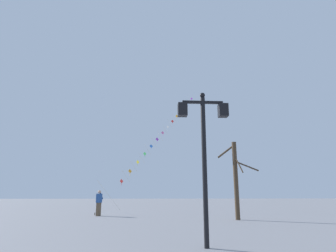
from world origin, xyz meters
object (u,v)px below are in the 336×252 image
Objects in this scene: twin_lantern_lamp_post at (204,136)px; bare_tree at (236,178)px; kite_train at (161,135)px; kite_flyer at (99,202)px.

bare_tree reaches higher than twin_lantern_lamp_post.
kite_train reaches higher than twin_lantern_lamp_post.
twin_lantern_lamp_post reaches higher than kite_flyer.
kite_train is 11.87m from kite_flyer.
twin_lantern_lamp_post is 0.99× the size of bare_tree.
kite_train reaches higher than kite_flyer.
bare_tree is at bearing -84.54° from kite_flyer.
bare_tree is (4.03, -12.33, -5.11)m from kite_train.
kite_train is (-0.51, 20.99, 4.37)m from twin_lantern_lamp_post.
twin_lantern_lamp_post is 13.43m from kite_flyer.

